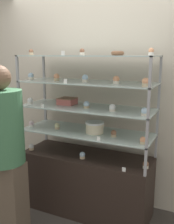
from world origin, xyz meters
TOP-DOWN VIEW (x-y plane):
  - ground_plane at (0.00, 0.00)m, footprint 20.00×20.00m
  - back_wall at (0.00, 0.41)m, footprint 8.00×0.05m
  - display_base at (0.00, 0.00)m, footprint 1.46×0.53m
  - display_riser_lower at (0.00, 0.00)m, footprint 1.46×0.53m
  - display_riser_middle at (0.00, 0.00)m, footprint 1.46×0.53m
  - display_riser_upper at (0.00, 0.00)m, footprint 1.46×0.53m
  - display_riser_top at (0.00, 0.00)m, footprint 1.46×0.53m
  - layer_cake_centerpiece at (0.10, -0.01)m, footprint 0.20×0.20m
  - sheet_cake_frosted at (-0.28, 0.05)m, footprint 0.19×0.18m
  - cupcake_0 at (-0.66, -0.14)m, footprint 0.06×0.06m
  - cupcake_1 at (0.00, -0.12)m, footprint 0.06×0.06m
  - cupcake_2 at (0.68, -0.07)m, footprint 0.06×0.06m
  - price_tag_0 at (0.51, -0.24)m, footprint 0.04×0.00m
  - cupcake_3 at (-0.68, -0.10)m, footprint 0.06×0.06m
  - cupcake_4 at (-0.35, -0.06)m, footprint 0.06×0.06m
  - cupcake_5 at (0.33, -0.05)m, footprint 0.06×0.06m
  - cupcake_6 at (0.66, -0.14)m, footprint 0.06×0.06m
  - price_tag_1 at (0.24, -0.24)m, footprint 0.04×0.00m
  - cupcake_7 at (-0.67, -0.12)m, footprint 0.07×0.07m
  - cupcake_8 at (0.01, -0.04)m, footprint 0.07×0.07m
  - cupcake_9 at (0.32, -0.08)m, footprint 0.07×0.07m
  - cupcake_10 at (0.66, -0.13)m, footprint 0.07×0.07m
  - price_tag_2 at (-0.41, -0.24)m, footprint 0.04×0.00m
  - cupcake_11 at (-0.68, -0.07)m, footprint 0.06×0.06m
  - cupcake_12 at (-0.35, -0.05)m, footprint 0.06×0.06m
  - cupcake_13 at (-0.00, -0.05)m, footprint 0.06×0.06m
  - cupcake_14 at (0.35, -0.06)m, footprint 0.06×0.06m
  - cupcake_15 at (0.66, -0.14)m, footprint 0.06×0.06m
  - price_tag_3 at (-0.13, -0.24)m, footprint 0.04×0.00m
  - cupcake_16 at (-0.68, -0.05)m, footprint 0.05×0.05m
  - cupcake_17 at (-0.00, -0.12)m, footprint 0.05×0.05m
  - cupcake_18 at (0.68, -0.08)m, footprint 0.05×0.05m
  - price_tag_4 at (-0.15, -0.24)m, footprint 0.04×0.00m
  - donut_glazed at (0.32, 0.05)m, footprint 0.13×0.13m
  - customer_figure at (-0.53, -0.74)m, footprint 0.40×0.40m

SIDE VIEW (x-z plane):
  - ground_plane at x=0.00m, z-range 0.00..0.00m
  - display_base at x=0.00m, z-range 0.00..0.70m
  - price_tag_0 at x=0.51m, z-range 0.70..0.74m
  - cupcake_0 at x=-0.66m, z-range 0.69..0.77m
  - cupcake_1 at x=0.00m, z-range 0.69..0.77m
  - cupcake_2 at x=0.68m, z-range 0.69..0.77m
  - customer_figure at x=-0.53m, z-range 0.06..1.78m
  - display_riser_lower at x=0.00m, z-range 0.82..1.09m
  - price_tag_1 at x=0.24m, z-range 0.97..1.01m
  - cupcake_3 at x=-0.68m, z-range 0.97..1.04m
  - cupcake_4 at x=-0.35m, z-range 0.97..1.04m
  - cupcake_5 at x=0.33m, z-range 0.97..1.04m
  - cupcake_6 at x=0.66m, z-range 0.97..1.04m
  - layer_cake_centerpiece at x=0.10m, z-range 0.97..1.09m
  - display_riser_middle at x=0.00m, z-range 1.09..1.37m
  - price_tag_2 at x=-0.41m, z-range 1.25..1.29m
  - cupcake_7 at x=-0.67m, z-range 1.24..1.32m
  - cupcake_8 at x=0.01m, z-range 1.24..1.32m
  - cupcake_9 at x=0.32m, z-range 1.24..1.32m
  - cupcake_10 at x=0.66m, z-range 1.24..1.32m
  - sheet_cake_frosted at x=-0.28m, z-range 1.25..1.32m
  - back_wall at x=0.00m, z-range 0.00..2.60m
  - display_riser_upper at x=0.00m, z-range 1.37..1.65m
  - price_tag_3 at x=-0.13m, z-range 1.52..1.57m
  - cupcake_11 at x=-0.68m, z-range 1.52..1.60m
  - cupcake_12 at x=-0.35m, z-range 1.52..1.60m
  - cupcake_13 at x=0.00m, z-range 1.52..1.60m
  - cupcake_14 at x=0.35m, z-range 1.52..1.60m
  - cupcake_15 at x=0.66m, z-range 1.52..1.60m
  - display_riser_top at x=0.00m, z-range 1.65..1.92m
  - donut_glazed at x=0.32m, z-range 1.80..1.84m
  - price_tag_4 at x=-0.15m, z-range 1.80..1.84m
  - cupcake_16 at x=-0.68m, z-range 1.80..1.87m
  - cupcake_17 at x=0.00m, z-range 1.80..1.87m
  - cupcake_18 at x=0.68m, z-range 1.80..1.87m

